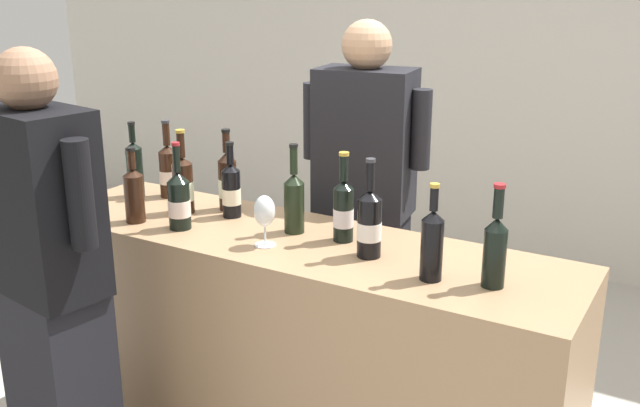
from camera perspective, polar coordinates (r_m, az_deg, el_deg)
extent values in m
cube|color=beige|center=(4.91, 14.57, 11.32)|extent=(8.00, 0.10, 2.80)
cube|color=#9E7A56|center=(2.86, -2.06, -11.84)|extent=(2.10, 0.58, 0.97)
cylinder|color=black|center=(2.97, -7.25, 1.42)|extent=(0.07, 0.07, 0.20)
cone|color=black|center=(2.94, -7.34, 3.67)|extent=(0.07, 0.07, 0.04)
cylinder|color=black|center=(2.92, -7.39, 4.80)|extent=(0.03, 0.03, 0.08)
cylinder|color=black|center=(2.91, -7.42, 5.70)|extent=(0.03, 0.03, 0.01)
cylinder|color=white|center=(2.97, -7.24, 1.24)|extent=(0.08, 0.08, 0.08)
cylinder|color=black|center=(2.60, 1.85, -0.89)|extent=(0.07, 0.07, 0.20)
cone|color=black|center=(2.56, 1.87, 1.49)|extent=(0.07, 0.07, 0.03)
cylinder|color=black|center=(2.55, 1.89, 2.79)|extent=(0.03, 0.03, 0.09)
cylinder|color=#B79333|center=(2.53, 1.90, 3.92)|extent=(0.04, 0.04, 0.01)
cylinder|color=silver|center=(2.60, 1.85, -1.09)|extent=(0.07, 0.07, 0.07)
cylinder|color=black|center=(2.95, -10.69, 1.18)|extent=(0.08, 0.08, 0.20)
cone|color=black|center=(2.92, -10.81, 3.33)|extent=(0.08, 0.08, 0.03)
cylinder|color=black|center=(2.91, -10.88, 4.53)|extent=(0.03, 0.03, 0.10)
cylinder|color=#B79333|center=(2.90, -10.94, 5.60)|extent=(0.04, 0.04, 0.01)
cylinder|color=#DEEDC5|center=(2.96, -10.68, 0.99)|extent=(0.08, 0.08, 0.08)
cylinder|color=black|center=(2.45, 3.89, -1.91)|extent=(0.08, 0.08, 0.21)
cone|color=black|center=(2.42, 3.94, 0.70)|extent=(0.08, 0.08, 0.03)
cylinder|color=black|center=(2.40, 3.98, 2.14)|extent=(0.03, 0.03, 0.10)
cylinder|color=#333338|center=(2.39, 4.00, 3.40)|extent=(0.03, 0.03, 0.01)
cylinder|color=white|center=(2.46, 3.88, -2.14)|extent=(0.08, 0.08, 0.06)
cylinder|color=black|center=(2.68, -2.04, -0.35)|extent=(0.08, 0.08, 0.19)
cone|color=black|center=(2.65, -2.07, 1.96)|extent=(0.08, 0.08, 0.04)
cylinder|color=black|center=(2.63, -2.08, 3.38)|extent=(0.03, 0.03, 0.10)
cylinder|color=black|center=(2.62, -2.10, 4.56)|extent=(0.03, 0.03, 0.01)
cylinder|color=black|center=(2.77, -10.99, -0.15)|extent=(0.08, 0.08, 0.18)
cone|color=black|center=(2.74, -11.12, 2.05)|extent=(0.08, 0.08, 0.04)
cylinder|color=black|center=(2.72, -11.21, 3.46)|extent=(0.03, 0.03, 0.10)
cylinder|color=maroon|center=(2.71, -11.28, 4.61)|extent=(0.03, 0.03, 0.01)
cylinder|color=silver|center=(2.78, -10.98, -0.33)|extent=(0.08, 0.08, 0.06)
cylinder|color=black|center=(2.28, 13.52, -4.21)|extent=(0.07, 0.07, 0.18)
cone|color=black|center=(2.24, 13.72, -1.56)|extent=(0.07, 0.07, 0.04)
cylinder|color=black|center=(2.22, 13.84, 0.05)|extent=(0.03, 0.03, 0.09)
cylinder|color=maroon|center=(2.21, 13.94, 1.36)|extent=(0.04, 0.04, 0.01)
cylinder|color=black|center=(2.89, -14.36, 0.36)|extent=(0.08, 0.08, 0.19)
cone|color=black|center=(2.86, -14.52, 2.40)|extent=(0.08, 0.08, 0.03)
cylinder|color=black|center=(2.85, -14.60, 3.35)|extent=(0.03, 0.03, 0.07)
cylinder|color=black|center=(2.84, -14.66, 4.16)|extent=(0.03, 0.03, 0.01)
cylinder|color=black|center=(2.29, 8.76, -3.65)|extent=(0.07, 0.07, 0.20)
cone|color=black|center=(2.25, 8.89, -0.94)|extent=(0.07, 0.07, 0.03)
cylinder|color=black|center=(2.24, 8.96, 0.35)|extent=(0.03, 0.03, 0.07)
cylinder|color=#B79333|center=(2.22, 9.01, 1.41)|extent=(0.03, 0.03, 0.01)
cylinder|color=black|center=(2.88, -6.97, 0.77)|extent=(0.07, 0.07, 0.19)
cone|color=black|center=(2.85, -7.05, 2.83)|extent=(0.07, 0.07, 0.03)
cylinder|color=black|center=(2.84, -7.09, 3.83)|extent=(0.03, 0.03, 0.08)
cylinder|color=black|center=(2.83, -7.12, 4.69)|extent=(0.03, 0.03, 0.01)
cylinder|color=#F3E8C8|center=(2.88, -6.96, 0.59)|extent=(0.07, 0.07, 0.06)
cylinder|color=black|center=(3.22, -14.32, 2.37)|extent=(0.07, 0.07, 0.21)
cone|color=black|center=(3.19, -14.48, 4.45)|extent=(0.07, 0.07, 0.03)
cylinder|color=black|center=(3.18, -14.55, 5.34)|extent=(0.03, 0.03, 0.08)
cylinder|color=black|center=(3.17, -14.61, 6.11)|extent=(0.03, 0.03, 0.01)
cylinder|color=black|center=(3.19, -11.79, 2.25)|extent=(0.08, 0.08, 0.20)
cone|color=black|center=(3.16, -11.92, 4.24)|extent=(0.08, 0.08, 0.03)
cylinder|color=black|center=(3.15, -11.99, 5.35)|extent=(0.03, 0.03, 0.10)
cylinder|color=#333338|center=(3.14, -12.05, 6.31)|extent=(0.04, 0.04, 0.01)
cylinder|color=silver|center=(3.19, -11.78, 2.08)|extent=(0.08, 0.08, 0.06)
cylinder|color=silver|center=(2.59, -4.32, -3.26)|extent=(0.08, 0.08, 0.00)
cylinder|color=silver|center=(2.57, -4.34, -2.43)|extent=(0.01, 0.01, 0.08)
ellipsoid|color=silver|center=(2.54, -4.39, -0.58)|extent=(0.08, 0.08, 0.11)
ellipsoid|color=maroon|center=(2.55, -4.38, -0.99)|extent=(0.06, 0.06, 0.04)
cube|color=black|center=(3.29, 3.31, -8.23)|extent=(0.39, 0.29, 0.91)
cube|color=black|center=(3.04, 3.55, 4.80)|extent=(0.42, 0.29, 0.62)
sphere|color=tan|center=(2.98, 3.70, 12.31)|extent=(0.20, 0.20, 0.20)
cylinder|color=black|center=(2.96, 7.95, 5.77)|extent=(0.08, 0.08, 0.32)
cylinder|color=black|center=(3.11, -0.59, 6.50)|extent=(0.08, 0.08, 0.32)
cube|color=black|center=(2.78, -19.40, -14.79)|extent=(0.39, 0.30, 0.89)
cube|color=black|center=(2.48, -21.13, 0.06)|extent=(0.43, 0.30, 0.61)
sphere|color=#8C664C|center=(2.40, -22.16, 9.04)|extent=(0.20, 0.20, 0.20)
cylinder|color=black|center=(2.66, -23.85, 2.54)|extent=(0.08, 0.08, 0.33)
cylinder|color=black|center=(2.26, -18.34, 0.67)|extent=(0.08, 0.08, 0.33)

